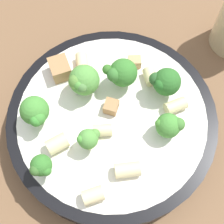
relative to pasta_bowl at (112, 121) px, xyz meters
name	(u,v)px	position (x,y,z in m)	size (l,w,h in m)	color
ground_plane	(112,127)	(0.00, 0.00, -0.02)	(2.00, 2.00, 0.00)	brown
pasta_bowl	(112,121)	(0.00, 0.00, 0.00)	(0.25, 0.25, 0.04)	black
broccoli_floret_0	(165,82)	(-0.02, 0.07, 0.04)	(0.03, 0.04, 0.04)	#84AD60
broccoli_floret_1	(41,166)	(0.06, -0.08, 0.04)	(0.02, 0.02, 0.03)	#84AD60
broccoli_floret_2	(83,81)	(-0.04, -0.03, 0.04)	(0.04, 0.04, 0.04)	#84AD60
broccoli_floret_3	(88,139)	(0.03, -0.03, 0.04)	(0.02, 0.03, 0.03)	#93B766
broccoli_floret_4	(169,125)	(0.03, 0.06, 0.04)	(0.03, 0.03, 0.03)	#84AD60
broccoli_floret_5	(122,73)	(-0.04, 0.02, 0.04)	(0.03, 0.04, 0.04)	#9EC175
broccoli_floret_6	(35,112)	(0.00, -0.09, 0.04)	(0.04, 0.03, 0.04)	#93B766
rigatoni_0	(128,170)	(0.07, 0.01, 0.02)	(0.02, 0.02, 0.03)	beige
rigatoni_1	(175,104)	(0.00, 0.08, 0.02)	(0.02, 0.02, 0.03)	beige
rigatoni_2	(150,76)	(-0.04, 0.05, 0.02)	(0.02, 0.02, 0.02)	beige
rigatoni_3	(103,130)	(0.02, -0.01, 0.02)	(0.01, 0.01, 0.02)	beige
rigatoni_4	(82,64)	(-0.07, -0.03, 0.02)	(0.02, 0.02, 0.03)	beige
rigatoni_5	(93,196)	(0.09, -0.03, 0.02)	(0.02, 0.02, 0.02)	beige
rigatoni_6	(57,144)	(0.03, -0.07, 0.02)	(0.02, 0.02, 0.02)	beige
chicken_chunk_0	(134,62)	(-0.07, 0.04, 0.02)	(0.02, 0.01, 0.01)	tan
chicken_chunk_1	(60,69)	(-0.07, -0.06, 0.03)	(0.03, 0.02, 0.02)	#A87A4C
chicken_chunk_2	(114,106)	(-0.01, 0.00, 0.02)	(0.02, 0.02, 0.01)	#A87A4C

